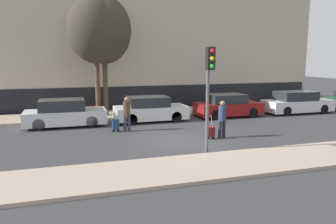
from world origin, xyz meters
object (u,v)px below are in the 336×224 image
object	(u,v)px
parked_car_2	(228,106)
pedestrian_right	(222,117)
parked_car_0	(65,114)
bare_tree_near_crossing	(104,31)
traffic_light	(209,79)
bare_tree_down_street	(96,30)
trolley_left	(116,124)
trolley_right	(211,132)
pedestrian_left	(127,112)
parked_car_3	(297,103)
parked_bicycle	(87,109)
parked_car_1	(150,110)

from	to	relation	value
parked_car_2	pedestrian_right	distance (m)	5.59
parked_car_0	bare_tree_near_crossing	size ratio (longest dim) A/B	0.59
parked_car_0	parked_car_2	world-z (taller)	parked_car_0
traffic_light	bare_tree_down_street	bearing A→B (deg)	109.07
parked_car_0	trolley_left	xyz separation A→B (m)	(2.34, -2.09, -0.29)
trolley_right	bare_tree_near_crossing	bearing A→B (deg)	118.44
pedestrian_left	parked_car_2	bearing A→B (deg)	17.86
bare_tree_near_crossing	traffic_light	bearing A→B (deg)	-73.70
trolley_right	traffic_light	xyz separation A→B (m)	(-1.10, -2.14, 2.45)
parked_car_3	trolley_right	world-z (taller)	parked_car_3
parked_car_2	parked_bicycle	bearing A→B (deg)	165.21
trolley_right	bare_tree_down_street	distance (m)	9.38
parked_car_0	parked_car_1	bearing A→B (deg)	0.99
pedestrian_right	bare_tree_near_crossing	bearing A→B (deg)	119.11
pedestrian_right	trolley_right	size ratio (longest dim) A/B	1.54
trolley_right	parked_bicycle	world-z (taller)	trolley_right
parked_car_2	bare_tree_near_crossing	xyz separation A→B (m)	(-7.07, 2.04, 4.45)
parked_car_1	pedestrian_right	bearing A→B (deg)	-66.61
trolley_right	bare_tree_down_street	size ratio (longest dim) A/B	0.15
parked_bicycle	parked_car_2	bearing A→B (deg)	-14.79
parked_car_3	traffic_light	xyz separation A→B (m)	(-9.31, -6.84, 2.12)
pedestrian_left	bare_tree_near_crossing	size ratio (longest dim) A/B	0.24
parked_car_0	pedestrian_left	bearing A→B (deg)	-35.80
parked_bicycle	pedestrian_left	bearing A→B (deg)	-69.67
trolley_left	pedestrian_right	xyz separation A→B (m)	(4.34, -2.63, 0.57)
trolley_left	parked_car_0	bearing A→B (deg)	138.22
parked_car_1	bare_tree_down_street	bearing A→B (deg)	142.86
pedestrian_left	pedestrian_right	bearing A→B (deg)	-35.58
parked_car_3	parked_bicycle	size ratio (longest dim) A/B	2.53
traffic_light	bare_tree_down_street	xyz separation A→B (m)	(-3.11, 9.00, 2.36)
pedestrian_left	bare_tree_down_street	size ratio (longest dim) A/B	0.24
parked_car_1	parked_car_3	distance (m)	9.74
parked_car_3	parked_bicycle	bearing A→B (deg)	169.90
bare_tree_down_street	parked_car_0	bearing A→B (deg)	-132.29
parked_bicycle	bare_tree_near_crossing	world-z (taller)	bare_tree_near_crossing
parked_car_1	trolley_right	distance (m)	5.08
parked_car_1	parked_car_3	world-z (taller)	parked_car_3
parked_car_0	traffic_light	xyz separation A→B (m)	(5.03, -6.89, 2.12)
parked_car_0	trolley_right	world-z (taller)	parked_car_0
parked_car_2	traffic_light	distance (m)	8.56
trolley_right	bare_tree_near_crossing	distance (m)	9.19
pedestrian_right	bare_tree_near_crossing	world-z (taller)	bare_tree_near_crossing
parked_bicycle	bare_tree_near_crossing	bearing A→B (deg)	-6.07
pedestrian_left	parked_car_1	bearing A→B (deg)	51.12
parked_car_0	parked_car_2	distance (m)	9.46
parked_car_0	pedestrian_right	size ratio (longest dim) A/B	2.47
pedestrian_left	traffic_light	distance (m)	5.57
pedestrian_right	parked_car_2	bearing A→B (deg)	57.31
parked_bicycle	parked_car_3	bearing A→B (deg)	-10.10
bare_tree_down_street	pedestrian_right	bearing A→B (deg)	-55.16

